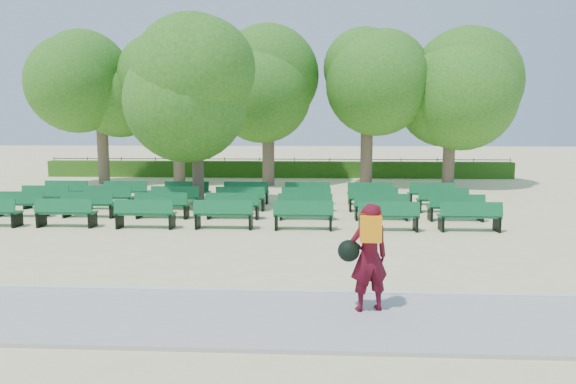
# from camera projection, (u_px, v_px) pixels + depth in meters

# --- Properties ---
(ground) EXTENTS (120.00, 120.00, 0.00)m
(ground) POSITION_uv_depth(u_px,v_px,m) (240.00, 225.00, 14.97)
(ground) COLOR beige
(paving) EXTENTS (30.00, 2.20, 0.06)m
(paving) POSITION_uv_depth(u_px,v_px,m) (168.00, 317.00, 7.63)
(paving) COLOR #A3A4A0
(paving) RESTS_ON ground
(curb) EXTENTS (30.00, 0.12, 0.10)m
(curb) POSITION_uv_depth(u_px,v_px,m) (187.00, 291.00, 8.77)
(curb) COLOR silver
(curb) RESTS_ON ground
(hedge) EXTENTS (26.00, 0.70, 0.90)m
(hedge) POSITION_uv_depth(u_px,v_px,m) (276.00, 169.00, 28.78)
(hedge) COLOR #2C5A17
(hedge) RESTS_ON ground
(fence) EXTENTS (26.00, 0.10, 1.02)m
(fence) POSITION_uv_depth(u_px,v_px,m) (277.00, 177.00, 29.23)
(fence) COLOR black
(fence) RESTS_ON ground
(tree_line) EXTENTS (21.80, 6.80, 7.04)m
(tree_line) POSITION_uv_depth(u_px,v_px,m) (270.00, 185.00, 24.87)
(tree_line) COLOR #34721E
(tree_line) RESTS_ON ground
(bench_array) EXTENTS (1.66, 0.56, 1.04)m
(bench_array) POSITION_uv_depth(u_px,v_px,m) (237.00, 212.00, 16.72)
(bench_array) COLOR #105E2F
(bench_array) RESTS_ON ground
(tree_among) EXTENTS (4.21, 4.21, 5.87)m
(tree_among) POSITION_uv_depth(u_px,v_px,m) (196.00, 94.00, 17.94)
(tree_among) COLOR brown
(tree_among) RESTS_ON ground
(person) EXTENTS (0.82, 0.55, 1.65)m
(person) POSITION_uv_depth(u_px,v_px,m) (367.00, 256.00, 7.73)
(person) COLOR #4E0B18
(person) RESTS_ON ground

